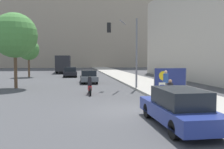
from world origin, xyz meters
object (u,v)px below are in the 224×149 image
protest_banner (170,79)px  parked_car_curbside (178,108)px  seated_protester (170,89)px  street_tree_near_curb (15,35)px  traffic_light_pole (126,42)px  jogger_on_sidewalk (166,82)px  car_on_road_nearest (89,76)px  city_bus_on_road (64,63)px  car_on_road_midblock (70,72)px  motorcycle_on_road (90,87)px  street_tree_midblock (29,50)px

protest_banner → parked_car_curbside: size_ratio=0.54×
seated_protester → street_tree_near_curb: size_ratio=0.19×
parked_car_curbside → street_tree_near_curb: street_tree_near_curb is taller
traffic_light_pole → street_tree_near_curb: 9.74m
jogger_on_sidewalk → traffic_light_pole: bearing=-109.5°
car_on_road_nearest → city_bus_on_road: bearing=99.1°
protest_banner → traffic_light_pole: traffic_light_pole is taller
jogger_on_sidewalk → traffic_light_pole: size_ratio=0.28×
protest_banner → city_bus_on_road: (-9.14, 30.34, 0.73)m
car_on_road_midblock → motorcycle_on_road: 18.06m
street_tree_near_curb → street_tree_midblock: size_ratio=1.23×
traffic_light_pole → motorcycle_on_road: traffic_light_pole is taller
jogger_on_sidewalk → car_on_road_nearest: 11.68m
protest_banner → motorcycle_on_road: size_ratio=1.17×
car_on_road_nearest → street_tree_midblock: size_ratio=0.80×
protest_banner → street_tree_midblock: street_tree_midblock is taller
parked_car_curbside → car_on_road_midblock: size_ratio=1.17×
seated_protester → traffic_light_pole: 7.91m
seated_protester → city_bus_on_road: city_bus_on_road is taller
seated_protester → motorcycle_on_road: 6.24m
protest_banner → city_bus_on_road: city_bus_on_road is taller
seated_protester → motorcycle_on_road: (-4.44, 4.38, -0.28)m
seated_protester → street_tree_midblock: 25.84m
city_bus_on_road → jogger_on_sidewalk: bearing=-76.0°
parked_car_curbside → city_bus_on_road: 39.86m
seated_protester → parked_car_curbside: size_ratio=0.26×
parked_car_curbside → city_bus_on_road: city_bus_on_road is taller
car_on_road_nearest → motorcycle_on_road: bearing=-92.8°
traffic_light_pole → parked_car_curbside: bearing=-92.3°
parked_car_curbside → city_bus_on_road: (-5.84, 39.42, 1.07)m
seated_protester → jogger_on_sidewalk: 2.37m
jogger_on_sidewalk → traffic_light_pole: (-1.72, 4.83, 3.06)m
city_bus_on_road → protest_banner: bearing=-73.2°
parked_car_curbside → car_on_road_nearest: bearing=97.6°
protest_banner → car_on_road_nearest: (-5.69, 8.80, -0.38)m
seated_protester → city_bus_on_road: 35.39m
traffic_light_pole → jogger_on_sidewalk: bearing=-70.5°
traffic_light_pole → street_tree_midblock: 18.96m
city_bus_on_road → street_tree_midblock: 12.78m
parked_car_curbside → car_on_road_midblock: (-4.47, 27.19, -0.03)m
street_tree_midblock → city_bus_on_road: bearing=69.6°
car_on_road_nearest → street_tree_near_curb: bearing=-149.6°
parked_car_curbside → street_tree_midblock: bearing=110.4°
jogger_on_sidewalk → street_tree_near_curb: size_ratio=0.25×
street_tree_near_curb → parked_car_curbside: bearing=-57.1°
jogger_on_sidewalk → seated_protester: bearing=36.8°
motorcycle_on_road → car_on_road_nearest: bearing=87.2°
street_tree_near_curb → motorcycle_on_road: bearing=-37.5°
seated_protester → traffic_light_pole: size_ratio=0.21×
traffic_light_pole → street_tree_midblock: size_ratio=1.09×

